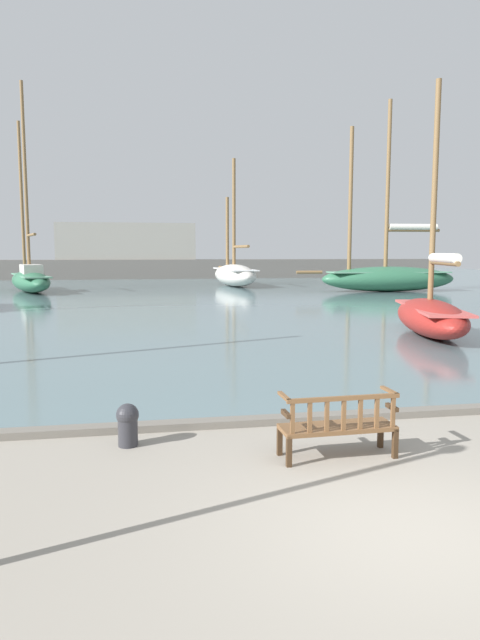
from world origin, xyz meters
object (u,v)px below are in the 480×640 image
(sailboat_nearest_port, at_px, (30,277))
(sailboat_mid_port, at_px, (431,314))
(sailboat_outer_starboard, at_px, (388,275))
(sailboat_centre_channel, at_px, (235,274))
(mooring_bollard, at_px, (128,423))
(park_bench, at_px, (338,425))

(sailboat_nearest_port, relative_size, sailboat_mid_port, 1.71)
(sailboat_outer_starboard, distance_m, sailboat_centre_channel, 12.57)
(sailboat_outer_starboard, xyz_separation_m, sailboat_mid_port, (-7.62, -19.86, -0.42))
(sailboat_centre_channel, height_order, mooring_bollard, sailboat_centre_channel)
(sailboat_outer_starboard, height_order, sailboat_centre_channel, sailboat_outer_starboard)
(sailboat_centre_channel, bearing_deg, park_bench, -97.60)
(sailboat_mid_port, relative_size, mooring_bollard, 13.03)
(sailboat_nearest_port, height_order, mooring_bollard, sailboat_nearest_port)
(sailboat_outer_starboard, relative_size, mooring_bollard, 20.40)
(park_bench, distance_m, sailboat_mid_port, 12.28)
(sailboat_outer_starboard, relative_size, sailboat_centre_channel, 1.19)
(park_bench, height_order, mooring_bollard, park_bench)
(park_bench, height_order, sailboat_centre_channel, sailboat_centre_channel)
(park_bench, bearing_deg, sailboat_centre_channel, 82.40)
(sailboat_mid_port, xyz_separation_m, sailboat_centre_channel, (-1.81, 28.17, 0.29))
(sailboat_nearest_port, distance_m, mooring_bollard, 34.02)
(sailboat_mid_port, bearing_deg, sailboat_centre_channel, 93.67)
(sailboat_centre_channel, xyz_separation_m, mooring_bollard, (-7.99, -37.30, -0.73))
(park_bench, relative_size, mooring_bollard, 2.55)
(park_bench, relative_size, sailboat_centre_channel, 0.15)
(sailboat_mid_port, bearing_deg, mooring_bollard, -137.03)
(park_bench, xyz_separation_m, mooring_bollard, (-2.88, 1.01, -0.12))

